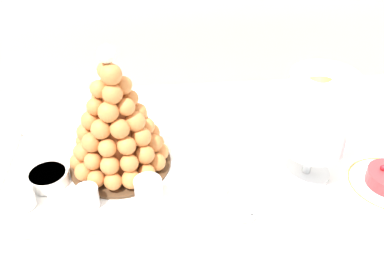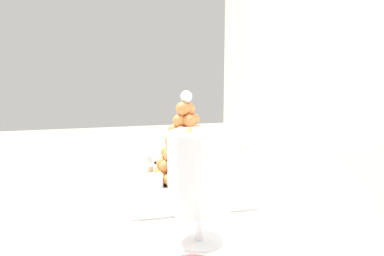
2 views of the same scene
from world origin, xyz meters
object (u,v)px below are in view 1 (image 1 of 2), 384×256
serving_tray (122,173)px  macaron_goblet (319,114)px  dessert_cup_centre (148,190)px  dessert_cup_mid_right (216,184)px  wine_glass (104,81)px  dessert_cup_mid_left (87,198)px  croquembouche (116,124)px  creme_brulee_ramekin (48,177)px  dessert_cup_left (22,197)px

serving_tray → macaron_goblet: bearing=-4.7°
dessert_cup_centre → serving_tray: bearing=124.8°
dessert_cup_mid_right → wine_glass: size_ratio=0.36×
dessert_cup_centre → macaron_goblet: size_ratio=0.22×
serving_tray → macaron_goblet: size_ratio=2.01×
serving_tray → dessert_cup_mid_left: bearing=-123.5°
dessert_cup_centre → dessert_cup_mid_right: bearing=2.8°
serving_tray → wine_glass: size_ratio=4.04×
croquembouche → macaron_goblet: (0.44, -0.07, 0.04)m
dessert_cup_mid_right → croquembouche: bearing=152.4°
croquembouche → creme_brulee_ramekin: size_ratio=3.40×
dessert_cup_mid_left → macaron_goblet: 0.53m
croquembouche → dessert_cup_mid_left: 0.18m
croquembouche → macaron_goblet: croquembouche is taller
serving_tray → dessert_cup_mid_right: bearing=-21.3°
dessert_cup_left → dessert_cup_centre: 0.27m
serving_tray → macaron_goblet: macaron_goblet is taller
serving_tray → croquembouche: size_ratio=1.80×
serving_tray → dessert_cup_centre: dessert_cup_centre is taller
dessert_cup_left → creme_brulee_ramekin: bearing=59.0°
creme_brulee_ramekin → wine_glass: size_ratio=0.66×
croquembouche → dessert_cup_left: croquembouche is taller
serving_tray → creme_brulee_ramekin: (-0.17, -0.02, 0.02)m
croquembouche → dessert_cup_left: bearing=-150.1°
croquembouche → dessert_cup_mid_right: croquembouche is taller
croquembouche → dessert_cup_centre: bearing=-61.2°
wine_glass → dessert_cup_mid_right: bearing=-53.7°
serving_tray → dessert_cup_left: dessert_cup_left is taller
croquembouche → dessert_cup_mid_right: 0.27m
dessert_cup_centre → creme_brulee_ramekin: bearing=162.4°
serving_tray → dessert_cup_mid_right: size_ratio=11.18×
dessert_cup_left → macaron_goblet: macaron_goblet is taller
croquembouche → macaron_goblet: bearing=-8.5°
serving_tray → dessert_cup_left: 0.23m
macaron_goblet → serving_tray: bearing=175.3°
croquembouche → creme_brulee_ramekin: bearing=-163.4°
serving_tray → croquembouche: bearing=96.5°
dessert_cup_mid_left → macaron_goblet: (0.51, 0.07, 0.14)m
wine_glass → macaron_goblet: bearing=-32.7°
dessert_cup_centre → wine_glass: 0.40m
dessert_cup_centre → croquembouche: bearing=118.8°
serving_tray → wine_glass: wine_glass is taller
croquembouche → creme_brulee_ramekin: 0.20m
dessert_cup_mid_right → macaron_goblet: macaron_goblet is taller
wine_glass → croquembouche: bearing=-79.0°
croquembouche → macaron_goblet: size_ratio=1.11×
dessert_cup_left → croquembouche: bearing=29.9°
dessert_cup_left → macaron_goblet: bearing=4.5°
croquembouche → dessert_cup_left: (-0.20, -0.12, -0.10)m
dessert_cup_mid_left → dessert_cup_mid_right: size_ratio=1.00×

